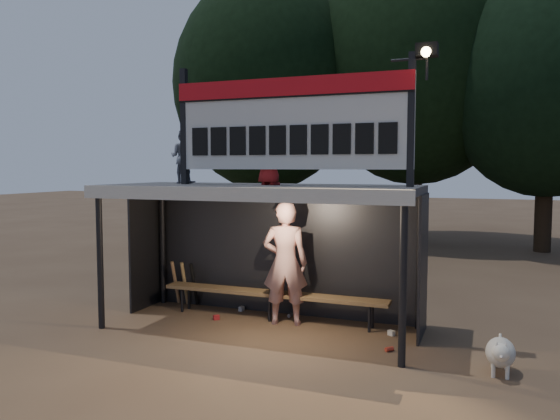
{
  "coord_description": "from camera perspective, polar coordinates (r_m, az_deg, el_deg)",
  "views": [
    {
      "loc": [
        3.39,
        -7.96,
        2.61
      ],
      "look_at": [
        0.2,
        0.4,
        1.9
      ],
      "focal_mm": 35.0,
      "sensor_mm": 36.0,
      "label": 1
    }
  ],
  "objects": [
    {
      "name": "litter",
      "position": [
        9.18,
        2.03,
        -11.74
      ],
      "size": [
        3.16,
        1.36,
        0.08
      ],
      "color": "#A71C1F",
      "rests_on": "ground"
    },
    {
      "name": "dog",
      "position": [
        7.6,
        22.05,
        -13.64
      ],
      "size": [
        0.36,
        0.81,
        0.49
      ],
      "color": "beige",
      "rests_on": "ground"
    },
    {
      "name": "player",
      "position": [
        9.05,
        0.54,
        -5.55
      ],
      "size": [
        0.85,
        0.66,
        2.05
      ],
      "primitive_type": "imported",
      "rotation": [
        0.0,
        0.0,
        3.4
      ],
      "color": "silver",
      "rests_on": "ground"
    },
    {
      "name": "bench",
      "position": [
        9.42,
        -0.82,
        -8.83
      ],
      "size": [
        4.0,
        0.35,
        0.48
      ],
      "color": "olive",
      "rests_on": "ground"
    },
    {
      "name": "dugout_shelter",
      "position": [
        8.91,
        -1.56,
        -0.38
      ],
      "size": [
        5.1,
        2.08,
        2.32
      ],
      "color": "#3C3C3F",
      "rests_on": "ground"
    },
    {
      "name": "bats",
      "position": [
        10.47,
        -9.93,
        -7.55
      ],
      "size": [
        0.49,
        0.33,
        0.84
      ],
      "color": "olive",
      "rests_on": "ground"
    },
    {
      "name": "ground",
      "position": [
        9.04,
        -2.14,
        -12.25
      ],
      "size": [
        80.0,
        80.0,
        0.0
      ],
      "primitive_type": "plane",
      "color": "brown",
      "rests_on": "ground"
    },
    {
      "name": "tree_right",
      "position": [
        18.71,
        26.23,
        11.99
      ],
      "size": [
        6.08,
        6.08,
        8.72
      ],
      "color": "#2E2014",
      "rests_on": "ground"
    },
    {
      "name": "child_b",
      "position": [
        8.71,
        -1.09,
        5.79
      ],
      "size": [
        0.54,
        0.44,
        0.96
      ],
      "primitive_type": "imported",
      "rotation": [
        0.0,
        0.0,
        2.8
      ],
      "color": "#A71919",
      "rests_on": "dugout_shelter"
    },
    {
      "name": "child_a",
      "position": [
        9.6,
        -10.11,
        5.48
      ],
      "size": [
        0.49,
        0.4,
        0.92
      ],
      "primitive_type": "imported",
      "rotation": [
        0.0,
        0.0,
        3.26
      ],
      "color": "slate",
      "rests_on": "dugout_shelter"
    },
    {
      "name": "scoreboard_assembly",
      "position": [
        8.47,
        1.29,
        9.37
      ],
      "size": [
        4.1,
        0.27,
        1.99
      ],
      "color": "black",
      "rests_on": "dugout_shelter"
    },
    {
      "name": "tree_left",
      "position": [
        19.64,
        -1.49,
        13.03
      ],
      "size": [
        6.46,
        6.46,
        9.27
      ],
      "color": "black",
      "rests_on": "ground"
    },
    {
      "name": "tree_mid",
      "position": [
        19.93,
        14.14,
        14.67
      ],
      "size": [
        7.22,
        7.22,
        10.36
      ],
      "color": "#2E2114",
      "rests_on": "ground"
    }
  ]
}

